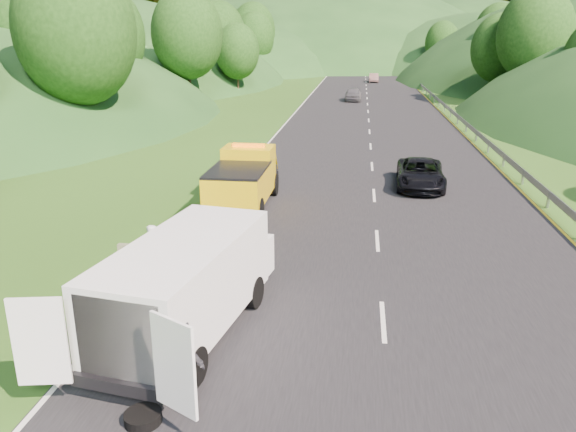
# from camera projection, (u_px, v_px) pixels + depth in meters

# --- Properties ---
(ground) EXTENTS (320.00, 320.00, 0.00)m
(ground) POSITION_uv_depth(u_px,v_px,m) (279.00, 283.00, 16.66)
(ground) COLOR #38661E
(ground) RESTS_ON ground
(road_surface) EXTENTS (14.00, 200.00, 0.02)m
(road_surface) POSITION_uv_depth(u_px,v_px,m) (368.00, 112.00, 54.06)
(road_surface) COLOR black
(road_surface) RESTS_ON ground
(guardrail) EXTENTS (0.06, 140.00, 1.52)m
(guardrail) POSITION_uv_depth(u_px,v_px,m) (431.00, 99.00, 64.99)
(guardrail) COLOR gray
(guardrail) RESTS_ON ground
(tree_line_left) EXTENTS (14.00, 140.00, 14.00)m
(tree_line_left) POSITION_uv_depth(u_px,v_px,m) (202.00, 90.00, 75.58)
(tree_line_left) COLOR #2C5B1A
(tree_line_left) RESTS_ON ground
(tree_line_right) EXTENTS (14.00, 140.00, 14.00)m
(tree_line_right) POSITION_uv_depth(u_px,v_px,m) (527.00, 94.00, 70.55)
(tree_line_right) COLOR #2C5B1A
(tree_line_right) RESTS_ON ground
(hills_backdrop) EXTENTS (201.00, 288.60, 44.00)m
(hills_backdrop) POSITION_uv_depth(u_px,v_px,m) (378.00, 64.00, 143.05)
(hills_backdrop) COLOR #2D5B23
(hills_backdrop) RESTS_ON ground
(tow_truck) EXTENTS (2.26, 5.91, 2.54)m
(tow_truck) POSITION_uv_depth(u_px,v_px,m) (244.00, 179.00, 23.73)
(tow_truck) COLOR black
(tow_truck) RESTS_ON ground
(white_van) EXTENTS (4.08, 7.35, 2.48)m
(white_van) POSITION_uv_depth(u_px,v_px,m) (189.00, 281.00, 13.44)
(white_van) COLOR black
(white_van) RESTS_ON ground
(woman) EXTENTS (0.53, 0.68, 1.73)m
(woman) POSITION_uv_depth(u_px,v_px,m) (157.00, 280.00, 16.86)
(woman) COLOR silver
(woman) RESTS_ON ground
(child) EXTENTS (0.63, 0.54, 1.12)m
(child) POSITION_uv_depth(u_px,v_px,m) (230.00, 283.00, 16.67)
(child) COLOR tan
(child) RESTS_ON ground
(worker) EXTENTS (1.40, 1.20, 1.88)m
(worker) POSITION_uv_depth(u_px,v_px,m) (176.00, 401.00, 11.31)
(worker) COLOR black
(worker) RESTS_ON ground
(suitcase) EXTENTS (0.33, 0.18, 0.53)m
(suitcase) POSITION_uv_depth(u_px,v_px,m) (123.00, 252.00, 18.38)
(suitcase) COLOR #68694E
(suitcase) RESTS_ON ground
(spare_tire) EXTENTS (0.72, 0.72, 0.20)m
(spare_tire) POSITION_uv_depth(u_px,v_px,m) (143.00, 423.00, 10.66)
(spare_tire) COLOR black
(spare_tire) RESTS_ON ground
(passing_suv) EXTENTS (2.46, 4.89, 1.33)m
(passing_suv) POSITION_uv_depth(u_px,v_px,m) (419.00, 187.00, 27.16)
(passing_suv) COLOR black
(passing_suv) RESTS_ON ground
(dist_car_a) EXTENTS (1.73, 4.30, 1.47)m
(dist_car_a) POSITION_uv_depth(u_px,v_px,m) (353.00, 101.00, 62.84)
(dist_car_a) COLOR #444347
(dist_car_a) RESTS_ON ground
(dist_car_b) EXTENTS (1.41, 4.03, 1.33)m
(dist_car_b) POSITION_uv_depth(u_px,v_px,m) (374.00, 82.00, 87.72)
(dist_car_b) COLOR brown
(dist_car_b) RESTS_ON ground
(dist_car_c) EXTENTS (1.82, 4.48, 1.30)m
(dist_car_c) POSITION_uv_depth(u_px,v_px,m) (365.00, 75.00, 104.51)
(dist_car_c) COLOR brown
(dist_car_c) RESTS_ON ground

